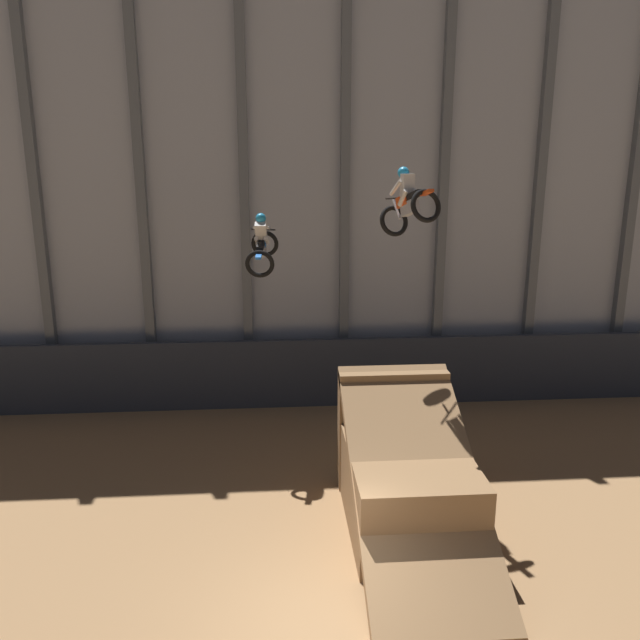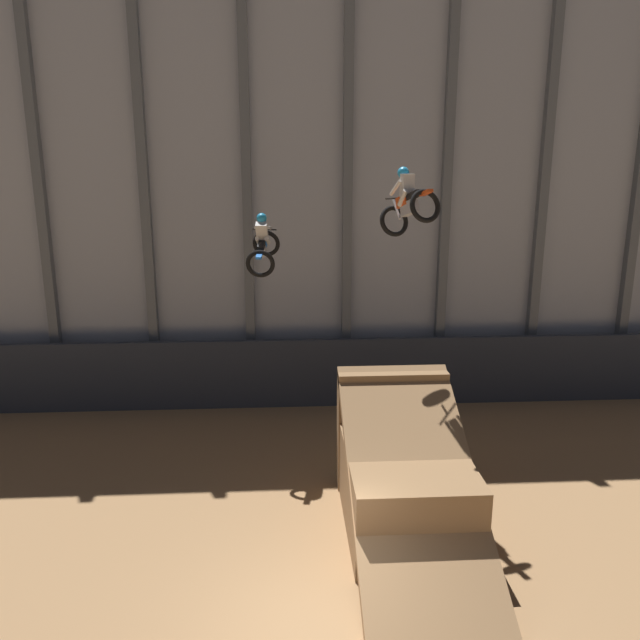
# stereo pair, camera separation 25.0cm
# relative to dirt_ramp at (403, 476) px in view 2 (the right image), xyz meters

# --- Properties ---
(ground_plane) EXTENTS (60.00, 60.00, 0.00)m
(ground_plane) POSITION_rel_dirt_ramp_xyz_m (-2.02, -3.20, -1.02)
(ground_plane) COLOR #9E754C
(arena_back_wall) EXTENTS (32.00, 0.40, 12.92)m
(arena_back_wall) POSITION_rel_dirt_ramp_xyz_m (-2.02, 7.46, 5.44)
(arena_back_wall) COLOR #A3A8B2
(arena_back_wall) RESTS_ON ground_plane
(lower_barrier) EXTENTS (31.36, 0.20, 2.18)m
(lower_barrier) POSITION_rel_dirt_ramp_xyz_m (-2.02, 6.65, 0.07)
(lower_barrier) COLOR #2D333D
(lower_barrier) RESTS_ON ground_plane
(dirt_ramp) EXTENTS (2.52, 5.53, 3.03)m
(dirt_ramp) POSITION_rel_dirt_ramp_xyz_m (0.00, 0.00, 0.00)
(dirt_ramp) COLOR #966F48
(dirt_ramp) RESTS_ON ground_plane
(rider_bike_left_air) EXTENTS (0.88, 1.87, 1.61)m
(rider_bike_left_air) POSITION_rel_dirt_ramp_xyz_m (-2.99, 4.13, 4.42)
(rider_bike_left_air) COLOR black
(rider_bike_right_air) EXTENTS (1.23, 1.81, 1.63)m
(rider_bike_right_air) POSITION_rel_dirt_ramp_xyz_m (0.31, 1.97, 5.60)
(rider_bike_right_air) COLOR black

